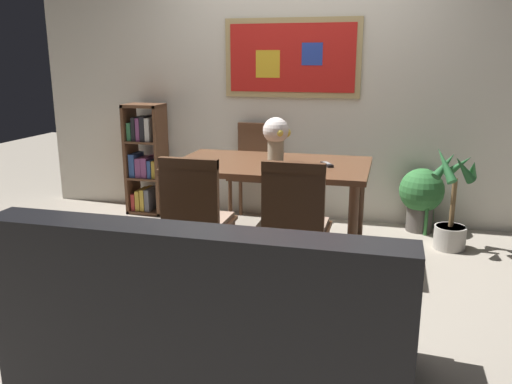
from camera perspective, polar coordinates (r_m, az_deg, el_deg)
The scene contains 12 objects.
ground_plane at distance 3.85m, azimuth 0.50°, elevation -8.52°, with size 12.00×12.00×0.00m, color gray.
wall_back_with_painting at distance 4.96m, azimuth 4.66°, elevation 12.11°, with size 5.20×0.14×2.60m.
dining_table at distance 4.03m, azimuth 1.63°, elevation 1.95°, with size 1.49×0.92×0.72m.
dining_chair_near_right at distance 3.24m, azimuth 4.34°, elevation -2.87°, with size 0.40×0.41×0.91m.
dining_chair_far_left at distance 4.89m, azimuth -0.10°, elevation 3.08°, with size 0.40×0.41×0.91m.
dining_chair_near_left at distance 3.38m, azimuth -6.61°, elevation -2.24°, with size 0.40×0.41×0.91m.
leather_couch at distance 2.52m, azimuth -4.89°, elevation -13.68°, with size 1.80×0.84×0.84m.
bookshelf at distance 5.24m, azimuth -11.97°, elevation 3.34°, with size 0.36×0.28×1.08m.
potted_ivy at distance 4.83m, azimuth 17.63°, elevation -0.35°, with size 0.39×0.39×0.62m.
potted_palm at distance 4.45m, azimuth 20.68°, elevation -1.81°, with size 0.37×0.39×0.84m.
flower_vase at distance 4.00m, azimuth 2.22°, elevation 6.20°, with size 0.21×0.20×0.35m.
tv_remote at distance 3.93m, azimuth 7.77°, elevation 3.02°, with size 0.11×0.16×0.02m.
Camera 1 is at (0.86, -3.44, 1.50)m, focal length 36.57 mm.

